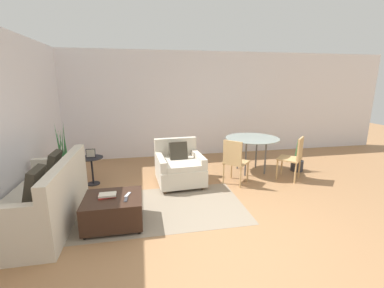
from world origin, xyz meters
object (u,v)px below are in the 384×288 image
(book_stack, at_px, (107,195))
(tv_remote_primary, at_px, (128,195))
(side_table, at_px, (92,165))
(dining_table, at_px, (252,141))
(potted_plant_small, at_px, (297,162))
(potted_plant, at_px, (64,171))
(ottoman, at_px, (114,210))
(dining_chair_near_right, at_px, (294,156))
(couch, at_px, (45,202))
(dining_chair_near_left, at_px, (234,159))
(tv_remote_secondary, at_px, (126,200))
(picture_frame, at_px, (91,153))
(armchair, at_px, (179,167))

(book_stack, bearing_deg, tv_remote_primary, 1.32)
(side_table, height_order, dining_table, dining_table)
(side_table, relative_size, potted_plant_small, 0.70)
(potted_plant, distance_m, dining_table, 3.93)
(ottoman, height_order, dining_chair_near_right, dining_chair_near_right)
(tv_remote_primary, bearing_deg, ottoman, -170.48)
(couch, xyz_separation_m, dining_chair_near_left, (3.14, 0.81, 0.20))
(potted_plant, relative_size, potted_plant_small, 1.60)
(tv_remote_secondary, bearing_deg, couch, 161.71)
(book_stack, distance_m, picture_frame, 1.66)
(armchair, distance_m, potted_plant, 2.25)
(book_stack, bearing_deg, side_table, 106.78)
(book_stack, relative_size, tv_remote_primary, 1.57)
(ottoman, xyz_separation_m, picture_frame, (-0.55, 1.61, 0.41))
(side_table, relative_size, picture_frame, 3.16)
(tv_remote_primary, bearing_deg, tv_remote_secondary, -95.90)
(picture_frame, bearing_deg, couch, -106.73)
(dining_table, bearing_deg, dining_chair_near_left, -135.00)
(ottoman, distance_m, potted_plant_small, 4.17)
(side_table, xyz_separation_m, dining_table, (3.37, 0.10, 0.31))
(couch, relative_size, book_stack, 7.48)
(couch, bearing_deg, potted_plant_small, 14.99)
(tv_remote_secondary, xyz_separation_m, potted_plant, (-1.27, 1.83, -0.14))
(dining_table, bearing_deg, ottoman, -148.78)
(ottoman, bearing_deg, couch, 165.08)
(tv_remote_primary, distance_m, dining_chair_near_left, 2.23)
(book_stack, bearing_deg, dining_table, 30.16)
(side_table, height_order, picture_frame, picture_frame)
(potted_plant, bearing_deg, tv_remote_secondary, -55.09)
(ottoman, bearing_deg, tv_remote_primary, 9.52)
(potted_plant, distance_m, dining_chair_near_left, 3.34)
(ottoman, xyz_separation_m, side_table, (-0.55, 1.61, 0.16))
(book_stack, bearing_deg, armchair, 47.67)
(potted_plant, bearing_deg, side_table, -9.77)
(dining_chair_near_left, bearing_deg, tv_remote_secondary, -149.11)
(couch, height_order, picture_frame, couch)
(tv_remote_secondary, relative_size, picture_frame, 0.79)
(couch, distance_m, potted_plant_small, 5.00)
(book_stack, distance_m, potted_plant, 1.97)
(picture_frame, bearing_deg, potted_plant, 170.22)
(side_table, bearing_deg, picture_frame, -90.00)
(book_stack, relative_size, potted_plant, 0.20)
(armchair, bearing_deg, book_stack, -132.33)
(side_table, bearing_deg, armchair, -8.55)
(dining_chair_near_left, bearing_deg, dining_table, 45.00)
(dining_chair_near_left, bearing_deg, tv_remote_primary, -152.36)
(ottoman, height_order, dining_table, dining_table)
(potted_plant, bearing_deg, book_stack, -58.79)
(ottoman, xyz_separation_m, tv_remote_primary, (0.20, 0.03, 0.19))
(ottoman, relative_size, book_stack, 3.10)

